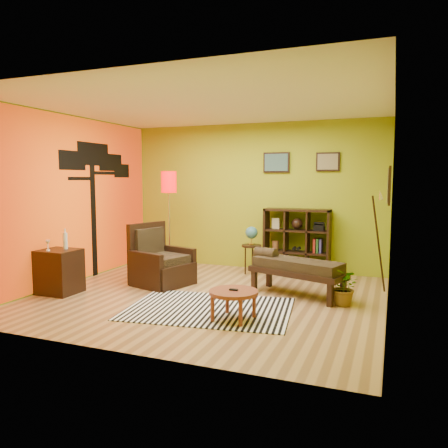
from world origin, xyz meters
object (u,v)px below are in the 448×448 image
at_px(coffee_table, 234,295).
at_px(armchair, 160,266).
at_px(bench, 295,267).
at_px(side_cabinet, 59,271).
at_px(cube_shelf, 297,242).
at_px(floor_lamp, 169,191).
at_px(potted_plant, 345,291).
at_px(globe_table, 251,238).

height_order(coffee_table, armchair, armchair).
bearing_deg(bench, side_cabinet, -160.78).
bearing_deg(cube_shelf, floor_lamp, -159.65).
bearing_deg(potted_plant, globe_table, 141.38).
distance_m(coffee_table, potted_plant, 1.67).
relative_size(coffee_table, cube_shelf, 0.51).
xyz_separation_m(coffee_table, globe_table, (-0.60, 2.59, 0.34)).
distance_m(coffee_table, globe_table, 2.68).
distance_m(floor_lamp, globe_table, 1.73).
bearing_deg(armchair, potted_plant, -2.98).
bearing_deg(globe_table, bench, -47.93).
height_order(armchair, bench, armchair).
bearing_deg(globe_table, side_cabinet, -134.71).
height_order(armchair, globe_table, armchair).
bearing_deg(armchair, cube_shelf, 39.40).
relative_size(armchair, potted_plant, 1.97).
xyz_separation_m(armchair, floor_lamp, (-0.24, 0.79, 1.21)).
relative_size(coffee_table, floor_lamp, 0.33).
bearing_deg(side_cabinet, globe_table, 45.29).
distance_m(bench, potted_plant, 0.84).
height_order(side_cabinet, potted_plant, side_cabinet).
bearing_deg(potted_plant, cube_shelf, 120.25).
bearing_deg(armchair, coffee_table, -36.18).
height_order(floor_lamp, bench, floor_lamp).
xyz_separation_m(armchair, bench, (2.24, 0.12, 0.12)).
bearing_deg(cube_shelf, coffee_table, -93.63).
height_order(side_cabinet, globe_table, side_cabinet).
xyz_separation_m(floor_lamp, potted_plant, (3.24, -0.95, -1.32)).
height_order(cube_shelf, bench, cube_shelf).
bearing_deg(cube_shelf, globe_table, -157.89).
bearing_deg(floor_lamp, side_cabinet, -116.13).
height_order(side_cabinet, floor_lamp, floor_lamp).
bearing_deg(armchair, globe_table, 47.66).
bearing_deg(side_cabinet, floor_lamp, 63.87).
bearing_deg(potted_plant, coffee_table, -136.73).
relative_size(side_cabinet, potted_plant, 1.89).
distance_m(coffee_table, armchair, 2.20).
bearing_deg(floor_lamp, coffee_table, -46.04).
bearing_deg(coffee_table, cube_shelf, 86.37).
xyz_separation_m(floor_lamp, bench, (2.48, -0.67, -1.09)).
bearing_deg(bench, globe_table, 132.07).
height_order(armchair, cube_shelf, cube_shelf).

